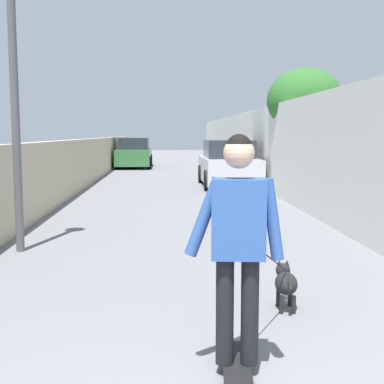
% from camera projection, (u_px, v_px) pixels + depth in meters
% --- Properties ---
extents(ground_plane, '(80.00, 80.00, 0.00)m').
position_uv_depth(ground_plane, '(174.00, 191.00, 15.58)').
color(ground_plane, slate).
extents(wall_left, '(48.00, 0.30, 1.57)m').
position_uv_depth(wall_left, '(61.00, 171.00, 13.35)').
color(wall_left, tan).
rests_on(wall_left, ground).
extents(fence_right, '(48.00, 0.30, 2.59)m').
position_uv_depth(fence_right, '(287.00, 151.00, 13.62)').
color(fence_right, silver).
rests_on(fence_right, ground).
extents(tree_right_near, '(2.14, 2.14, 3.61)m').
position_uv_depth(tree_right_near, '(304.00, 101.00, 14.49)').
color(tree_right_near, '#473523').
rests_on(tree_right_near, ground).
extents(lamp_post, '(0.36, 0.36, 4.76)m').
position_uv_depth(lamp_post, '(12.00, 31.00, 7.25)').
color(lamp_post, '#4C4C51').
rests_on(lamp_post, ground).
extents(skateboard, '(0.82, 0.27, 0.08)m').
position_uv_depth(skateboard, '(237.00, 365.00, 3.71)').
color(skateboard, black).
rests_on(skateboard, ground).
extents(person_skateboarder, '(0.25, 0.71, 1.66)m').
position_uv_depth(person_skateboarder, '(238.00, 232.00, 3.60)').
color(person_skateboarder, black).
rests_on(person_skateboarder, skateboard).
extents(dog, '(1.65, 0.82, 1.06)m').
position_uv_depth(dog, '(285.00, 282.00, 5.08)').
color(dog, black).
rests_on(dog, ground).
extents(car_near, '(4.15, 1.80, 1.54)m').
position_uv_depth(car_near, '(228.00, 165.00, 16.94)').
color(car_near, silver).
rests_on(car_near, ground).
extents(car_far, '(4.33, 1.80, 1.54)m').
position_uv_depth(car_far, '(134.00, 154.00, 26.59)').
color(car_far, '#336B38').
rests_on(car_far, ground).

